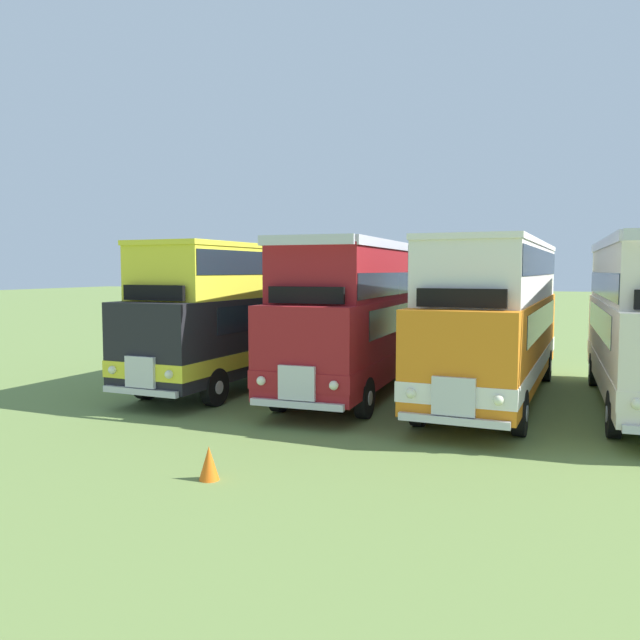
% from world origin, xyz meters
% --- Properties ---
extents(bus_first_in_row, '(2.99, 10.29, 4.49)m').
position_xyz_m(bus_first_in_row, '(-11.94, 0.10, 2.47)').
color(bus_first_in_row, black).
rests_on(bus_first_in_row, ground).
extents(bus_second_in_row, '(2.80, 11.00, 4.52)m').
position_xyz_m(bus_second_in_row, '(-7.96, 0.48, 2.36)').
color(bus_second_in_row, maroon).
rests_on(bus_second_in_row, ground).
extents(bus_third_in_row, '(2.98, 11.37, 4.49)m').
position_xyz_m(bus_third_in_row, '(-3.98, 0.36, 2.47)').
color(bus_third_in_row, orange).
rests_on(bus_third_in_row, ground).
extents(cone_mid_row, '(0.36, 0.36, 0.60)m').
position_xyz_m(cone_mid_row, '(-7.88, -8.87, 0.30)').
color(cone_mid_row, orange).
rests_on(cone_mid_row, ground).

